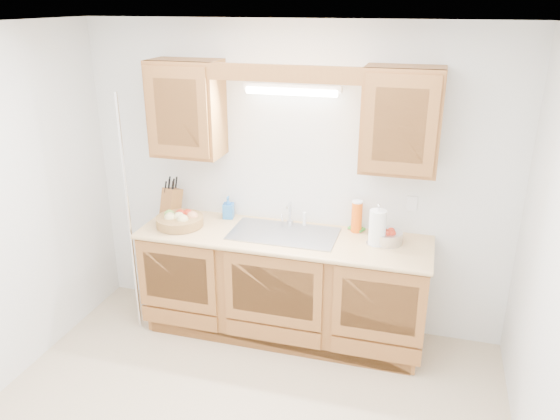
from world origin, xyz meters
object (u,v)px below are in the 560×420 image
(fruit_basket, at_px, (180,220))
(paper_towel, at_px, (377,228))
(apple_bowl, at_px, (387,237))
(knife_block, at_px, (171,201))

(fruit_basket, xyz_separation_m, paper_towel, (1.58, 0.07, 0.08))
(paper_towel, xyz_separation_m, apple_bowl, (0.07, 0.05, -0.08))
(knife_block, height_order, paper_towel, knife_block)
(knife_block, relative_size, apple_bowl, 1.23)
(paper_towel, bearing_deg, apple_bowl, 33.85)
(fruit_basket, height_order, apple_bowl, fruit_basket)
(fruit_basket, height_order, knife_block, knife_block)
(knife_block, bearing_deg, fruit_basket, -34.28)
(knife_block, xyz_separation_m, apple_bowl, (1.83, -0.08, -0.07))
(knife_block, distance_m, paper_towel, 1.76)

